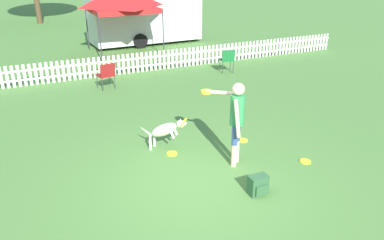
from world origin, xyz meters
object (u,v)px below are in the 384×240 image
Objects in this scene: handler_person at (236,114)px; frisbee_midfield at (243,140)px; frisbee_near_handler at (172,154)px; folding_chair_center at (106,74)px; folding_chair_blue_left at (228,59)px; backpack_on_grass at (258,185)px; frisbee_near_dog at (305,161)px; equipment_trailer at (144,19)px; leaping_dog at (165,130)px.

handler_person is 1.51m from frisbee_midfield.
frisbee_near_handler is 0.27× the size of folding_chair_center.
folding_chair_blue_left is at bearing 17.69° from handler_person.
backpack_on_grass reaches higher than frisbee_near_handler.
frisbee_midfield is (-0.65, 1.38, 0.00)m from frisbee_near_dog.
frisbee_near_dog is 1.52m from frisbee_midfield.
folding_chair_center is at bearing 14.68° from folding_chair_blue_left.
frisbee_near_handler is 11.88m from equipment_trailer.
leaping_dog is 3.96× the size of frisbee_near_dog.
frisbee_midfield is at bearing 78.10° from folding_chair_blue_left.
frisbee_near_handler is (-0.99, 0.89, -1.07)m from handler_person.
leaping_dog is at bearing 111.44° from backpack_on_grass.
handler_person reaches higher than folding_chair_blue_left.
handler_person is at bearing 156.66° from frisbee_near_dog.
leaping_dog is 3.96× the size of frisbee_near_handler.
handler_person is 7.44× the size of frisbee_near_handler.
leaping_dog is 6.39m from folding_chair_blue_left.
frisbee_near_handler is 6.54m from folding_chair_blue_left.
backpack_on_grass is at bearing -102.28° from equipment_trailer.
backpack_on_grass reaches higher than frisbee_midfield.
frisbee_near_dog is at bearing -95.92° from equipment_trailer.
folding_chair_blue_left is at bearing 49.57° from frisbee_near_handler.
frisbee_near_handler is at bearing 64.03° from folding_chair_blue_left.
folding_chair_blue_left reaches higher than frisbee_midfield.
leaping_dog is 2.41m from backpack_on_grass.
frisbee_near_handler is 1.00× the size of frisbee_midfield.
handler_person reaches higher than frisbee_near_handler.
folding_chair_center is (-1.20, 5.83, -0.57)m from handler_person.
folding_chair_center is at bearing -120.21° from equipment_trailer.
folding_chair_center is at bearing 98.44° from backpack_on_grass.
folding_chair_center is (-2.58, 6.42, 0.50)m from frisbee_near_dog.
frisbee_midfield is 0.04× the size of equipment_trailer.
frisbee_near_handler is at bearing 60.22° from leaping_dog.
equipment_trailer is (0.85, 12.85, 1.17)m from frisbee_near_dog.
backpack_on_grass is 7.04m from folding_chair_center.
leaping_dog is at bearing 62.45° from folding_chair_blue_left.
equipment_trailer is at bearing 86.21° from frisbee_near_dog.
folding_chair_blue_left reaches higher than frisbee_near_handler.
backpack_on_grass is at bearing 86.63° from folding_chair_center.
equipment_trailer is (3.22, 11.37, 1.17)m from frisbee_near_handler.
folding_chair_blue_left is 6.52m from equipment_trailer.
folding_chair_blue_left is 1.01× the size of folding_chair_center.
frisbee_midfield is 5.42m from folding_chair_center.
folding_chair_blue_left is at bearing -83.17° from equipment_trailer.
leaping_dog is 11.65m from equipment_trailer.
equipment_trailer reaches higher than folding_chair_center.
folding_chair_blue_left is (3.41, 6.98, 0.34)m from backpack_on_grass.
frisbee_near_dog is (2.37, -1.48, 0.00)m from frisbee_near_handler.
equipment_trailer reaches higher than frisbee_near_dog.
handler_person reaches higher than frisbee_near_dog.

